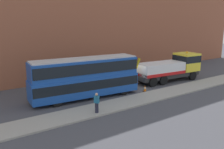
{
  "coord_description": "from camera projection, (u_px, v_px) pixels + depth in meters",
  "views": [
    {
      "loc": [
        -17.52,
        -21.24,
        7.68
      ],
      "look_at": [
        -3.24,
        -0.55,
        2.0
      ],
      "focal_mm": 38.59,
      "sensor_mm": 36.0,
      "label": 1
    }
  ],
  "objects": [
    {
      "name": "near_kerb",
      "position": [
        157.0,
        95.0,
        25.06
      ],
      "size": [
        60.0,
        2.8,
        0.15
      ],
      "primitive_type": "cube",
      "color": "gray",
      "rests_on": "ground_plane"
    },
    {
      "name": "recovery_tow_truck",
      "position": [
        171.0,
        67.0,
        30.88
      ],
      "size": [
        10.23,
        3.39,
        3.67
      ],
      "rotation": [
        0.0,
        0.0,
        -0.09
      ],
      "color": "#2D2D2D",
      "rests_on": "ground_plane"
    },
    {
      "name": "double_decker_bus",
      "position": [
        85.0,
        76.0,
        23.94
      ],
      "size": [
        11.18,
        3.48,
        4.06
      ],
      "rotation": [
        0.0,
        0.0,
        -0.09
      ],
      "color": "#19479E",
      "rests_on": "ground_plane"
    },
    {
      "name": "traffic_cone_near_bus",
      "position": [
        145.0,
        88.0,
        26.48
      ],
      "size": [
        0.36,
        0.36,
        0.72
      ],
      "color": "orange",
      "rests_on": "ground_plane"
    },
    {
      "name": "ground_plane",
      "position": [
        132.0,
        87.0,
        28.45
      ],
      "size": [
        120.0,
        120.0,
        0.0
      ],
      "primitive_type": "plane",
      "color": "#424247"
    },
    {
      "name": "building_facade",
      "position": [
        98.0,
        17.0,
        32.78
      ],
      "size": [
        60.0,
        1.5,
        16.0
      ],
      "color": "#935138",
      "rests_on": "ground_plane"
    },
    {
      "name": "pedestrian_onlooker",
      "position": [
        97.0,
        103.0,
        19.91
      ],
      "size": [
        0.42,
        0.48,
        1.71
      ],
      "rotation": [
        0.0,
        0.0,
        0.51
      ],
      "color": "#232333",
      "rests_on": "near_kerb"
    }
  ]
}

